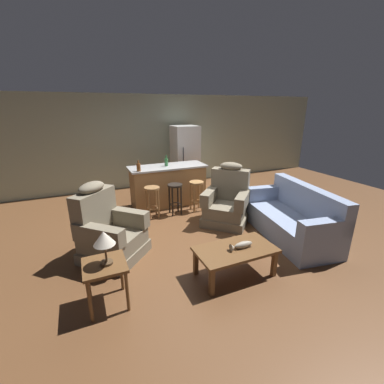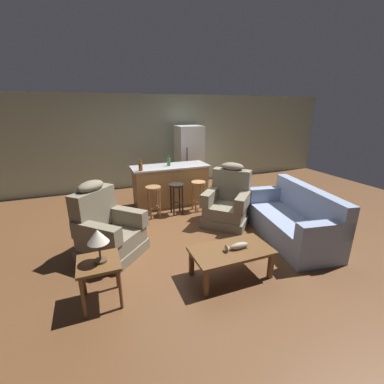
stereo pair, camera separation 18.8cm
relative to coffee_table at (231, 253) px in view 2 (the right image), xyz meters
name	(u,v)px [view 2 (the right image)]	position (x,y,z in m)	size (l,w,h in m)	color
ground_plane	(191,226)	(0.06, 1.67, -0.36)	(12.00, 12.00, 0.00)	brown
back_wall	(152,141)	(0.06, 4.80, 0.94)	(12.00, 0.05, 2.60)	#9EA88E
coffee_table	(231,253)	(0.00, 0.00, 0.00)	(1.10, 0.60, 0.42)	brown
fish_figurine	(237,246)	(0.07, -0.02, 0.10)	(0.34, 0.10, 0.10)	#4C3823
couch	(293,221)	(1.58, 0.56, -0.02)	(1.15, 2.02, 0.94)	#8493B2
recliner_near_lamp	(107,230)	(-1.53, 1.21, 0.06)	(1.19, 1.19, 1.20)	#756B56
recliner_near_island	(228,203)	(0.83, 1.59, 0.06)	(1.19, 1.19, 1.20)	#756B56
end_table	(99,269)	(-1.69, 0.13, 0.10)	(0.48, 0.48, 0.56)	brown
table_lamp	(98,238)	(-1.66, 0.12, 0.50)	(0.24, 0.24, 0.41)	#4C3823
kitchen_island	(171,185)	(0.06, 3.02, 0.11)	(1.80, 0.70, 0.95)	#9E7042
bar_stool_left	(154,196)	(-0.51, 2.39, 0.11)	(0.32, 0.32, 0.68)	olive
bar_stool_middle	(177,193)	(0.00, 2.39, 0.11)	(0.32, 0.32, 0.68)	black
bar_stool_right	(198,191)	(0.51, 2.39, 0.11)	(0.32, 0.32, 0.68)	#A87A47
refrigerator	(189,157)	(1.00, 4.22, 0.52)	(0.70, 0.69, 1.76)	white
bottle_tall_green	(141,167)	(-0.67, 2.76, 0.68)	(0.09, 0.09, 0.24)	brown
bottle_short_amber	(169,162)	(0.03, 3.02, 0.68)	(0.08, 0.08, 0.25)	#2D6B38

